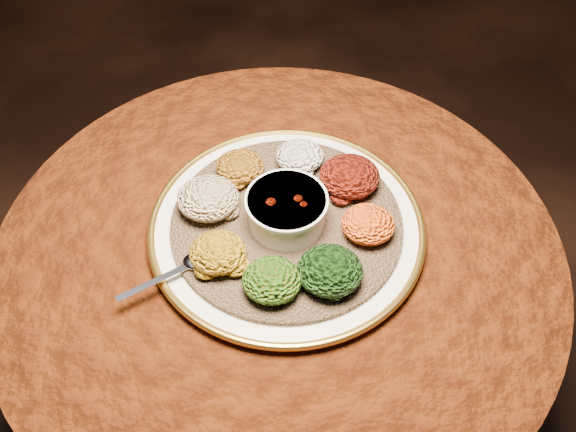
{
  "coord_description": "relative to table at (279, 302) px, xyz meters",
  "views": [
    {
      "loc": [
        0.03,
        -0.65,
        1.6
      ],
      "look_at": [
        0.02,
        0.04,
        0.76
      ],
      "focal_mm": 40.0,
      "sensor_mm": 36.0,
      "label": 1
    }
  ],
  "objects": [
    {
      "name": "portion_kitfo",
      "position": [
        0.12,
        0.11,
        0.23
      ],
      "size": [
        0.11,
        0.1,
        0.05
      ],
      "primitive_type": "ellipsoid",
      "color": "black",
      "rests_on": "injera"
    },
    {
      "name": "spoon",
      "position": [
        -0.13,
        -0.07,
        0.21
      ],
      "size": [
        0.14,
        0.1,
        0.01
      ],
      "rotation": [
        0.0,
        0.0,
        -2.58
      ],
      "color": "silver",
      "rests_on": "injera"
    },
    {
      "name": "portion_ayib",
      "position": [
        0.04,
        0.16,
        0.23
      ],
      "size": [
        0.09,
        0.08,
        0.04
      ],
      "primitive_type": "ellipsoid",
      "color": "white",
      "rests_on": "injera"
    },
    {
      "name": "table",
      "position": [
        0.0,
        0.0,
        0.0
      ],
      "size": [
        0.96,
        0.96,
        0.73
      ],
      "color": "black",
      "rests_on": "ground"
    },
    {
      "name": "injera",
      "position": [
        0.01,
        0.03,
        0.2
      ],
      "size": [
        0.43,
        0.43,
        0.01
      ],
      "primitive_type": "cylinder",
      "rotation": [
        0.0,
        0.0,
        0.12
      ],
      "color": "brown",
      "rests_on": "platter"
    },
    {
      "name": "portion_mixveg",
      "position": [
        -0.01,
        -0.1,
        0.23
      ],
      "size": [
        0.09,
        0.09,
        0.04
      ],
      "primitive_type": "ellipsoid",
      "color": "#AC3A0B",
      "rests_on": "injera"
    },
    {
      "name": "portion_shiro",
      "position": [
        -0.07,
        0.13,
        0.23
      ],
      "size": [
        0.09,
        0.08,
        0.04
      ],
      "primitive_type": "ellipsoid",
      "color": "#885210",
      "rests_on": "injera"
    },
    {
      "name": "portion_gomen",
      "position": [
        0.08,
        -0.09,
        0.23
      ],
      "size": [
        0.1,
        0.1,
        0.05
      ],
      "primitive_type": "ellipsoid",
      "color": "black",
      "rests_on": "injera"
    },
    {
      "name": "portion_tikil",
      "position": [
        0.15,
        0.01,
        0.23
      ],
      "size": [
        0.09,
        0.08,
        0.04
      ],
      "primitive_type": "ellipsoid",
      "color": "#B8830F",
      "rests_on": "injera"
    },
    {
      "name": "platter",
      "position": [
        0.01,
        0.03,
        0.19
      ],
      "size": [
        0.59,
        0.59,
        0.02
      ],
      "rotation": [
        0.0,
        0.0,
        -0.4
      ],
      "color": "silver",
      "rests_on": "table"
    },
    {
      "name": "portion_timatim",
      "position": [
        -0.12,
        0.06,
        0.23
      ],
      "size": [
        0.1,
        0.1,
        0.05
      ],
      "primitive_type": "ellipsoid",
      "color": "maroon",
      "rests_on": "injera"
    },
    {
      "name": "stew_bowl",
      "position": [
        0.01,
        0.03,
        0.24
      ],
      "size": [
        0.14,
        0.14,
        0.06
      ],
      "color": "silver",
      "rests_on": "injera"
    },
    {
      "name": "portion_kik",
      "position": [
        -0.09,
        -0.05,
        0.23
      ],
      "size": [
        0.09,
        0.09,
        0.04
      ],
      "primitive_type": "ellipsoid",
      "color": "#AE7C0F",
      "rests_on": "injera"
    }
  ]
}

